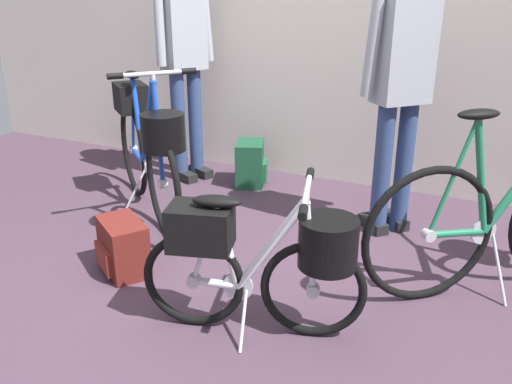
{
  "coord_description": "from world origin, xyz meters",
  "views": [
    {
      "loc": [
        1.14,
        -1.99,
        1.53
      ],
      "look_at": [
        0.09,
        0.28,
        0.55
      ],
      "focal_mm": 37.95,
      "sensor_mm": 36.0,
      "label": 1
    }
  ],
  "objects_px": {
    "folding_bike_foreground": "(263,255)",
    "backpack_on_floor": "(123,247)",
    "visitor_near_wall": "(402,75)",
    "display_bike_right": "(147,144)",
    "visitor_browsing": "(184,45)",
    "handbag_on_floor": "(251,164)"
  },
  "relations": [
    {
      "from": "visitor_near_wall",
      "to": "handbag_on_floor",
      "type": "height_order",
      "value": "visitor_near_wall"
    },
    {
      "from": "folding_bike_foreground",
      "to": "visitor_near_wall",
      "type": "bearing_deg",
      "value": 77.54
    },
    {
      "from": "visitor_near_wall",
      "to": "visitor_browsing",
      "type": "height_order",
      "value": "visitor_browsing"
    },
    {
      "from": "visitor_browsing",
      "to": "backpack_on_floor",
      "type": "bearing_deg",
      "value": -71.98
    },
    {
      "from": "display_bike_right",
      "to": "visitor_browsing",
      "type": "relative_size",
      "value": 0.64
    },
    {
      "from": "display_bike_right",
      "to": "backpack_on_floor",
      "type": "bearing_deg",
      "value": -66.14
    },
    {
      "from": "backpack_on_floor",
      "to": "handbag_on_floor",
      "type": "bearing_deg",
      "value": 88.14
    },
    {
      "from": "display_bike_right",
      "to": "backpack_on_floor",
      "type": "xyz_separation_m",
      "value": [
        0.32,
        -0.72,
        -0.36
      ]
    },
    {
      "from": "visitor_near_wall",
      "to": "backpack_on_floor",
      "type": "relative_size",
      "value": 4.5
    },
    {
      "from": "visitor_near_wall",
      "to": "backpack_on_floor",
      "type": "height_order",
      "value": "visitor_near_wall"
    },
    {
      "from": "visitor_near_wall",
      "to": "folding_bike_foreground",
      "type": "bearing_deg",
      "value": -102.46
    },
    {
      "from": "folding_bike_foreground",
      "to": "visitor_browsing",
      "type": "distance_m",
      "value": 2.32
    },
    {
      "from": "display_bike_right",
      "to": "backpack_on_floor",
      "type": "height_order",
      "value": "display_bike_right"
    },
    {
      "from": "folding_bike_foreground",
      "to": "display_bike_right",
      "type": "distance_m",
      "value": 1.55
    },
    {
      "from": "backpack_on_floor",
      "to": "handbag_on_floor",
      "type": "distance_m",
      "value": 1.56
    },
    {
      "from": "folding_bike_foreground",
      "to": "backpack_on_floor",
      "type": "distance_m",
      "value": 0.98
    },
    {
      "from": "folding_bike_foreground",
      "to": "backpack_on_floor",
      "type": "relative_size",
      "value": 2.58
    },
    {
      "from": "visitor_browsing",
      "to": "folding_bike_foreground",
      "type": "bearing_deg",
      "value": -49.98
    },
    {
      "from": "backpack_on_floor",
      "to": "handbag_on_floor",
      "type": "height_order",
      "value": "handbag_on_floor"
    },
    {
      "from": "display_bike_right",
      "to": "handbag_on_floor",
      "type": "height_order",
      "value": "display_bike_right"
    },
    {
      "from": "handbag_on_floor",
      "to": "visitor_browsing",
      "type": "bearing_deg",
      "value": -175.41
    },
    {
      "from": "display_bike_right",
      "to": "visitor_near_wall",
      "type": "height_order",
      "value": "visitor_near_wall"
    }
  ]
}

